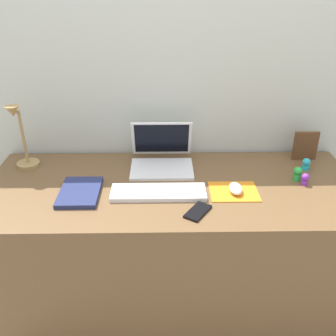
{
  "coord_description": "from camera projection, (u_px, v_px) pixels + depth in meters",
  "views": [
    {
      "loc": [
        -0.04,
        -1.48,
        1.61
      ],
      "look_at": [
        -0.02,
        0.0,
        0.83
      ],
      "focal_mm": 40.76,
      "sensor_mm": 36.0,
      "label": 1
    }
  ],
  "objects": [
    {
      "name": "toy_figurine_green",
      "position": [
        298.0,
        173.0,
        1.74
      ],
      "size": [
        0.04,
        0.04,
        0.07
      ],
      "color": "green",
      "rests_on": "desk"
    },
    {
      "name": "cell_phone",
      "position": [
        198.0,
        212.0,
        1.53
      ],
      "size": [
        0.12,
        0.14,
        0.01
      ],
      "primitive_type": "cube",
      "rotation": [
        0.0,
        0.0,
        -0.59
      ],
      "color": "black",
      "rests_on": "desk"
    },
    {
      "name": "laptop",
      "position": [
        162.0,
        155.0,
        1.87
      ],
      "size": [
        0.3,
        0.28,
        0.21
      ],
      "color": "white",
      "rests_on": "desk"
    },
    {
      "name": "toy_figurine_cyan",
      "position": [
        306.0,
        164.0,
        1.84
      ],
      "size": [
        0.04,
        0.04,
        0.06
      ],
      "color": "#28B7CC",
      "rests_on": "desk"
    },
    {
      "name": "back_wall",
      "position": [
        170.0,
        140.0,
        2.03
      ],
      "size": [
        2.89,
        0.05,
        1.59
      ],
      "primitive_type": "cube",
      "color": "beige",
      "rests_on": "ground_plane"
    },
    {
      "name": "desk_lamp",
      "position": [
        21.0,
        139.0,
        1.79
      ],
      "size": [
        0.11,
        0.15,
        0.33
      ],
      "color": "#A5844C",
      "rests_on": "desk"
    },
    {
      "name": "picture_frame",
      "position": [
        305.0,
        146.0,
        1.92
      ],
      "size": [
        0.12,
        0.02,
        0.15
      ],
      "primitive_type": "cube",
      "color": "brown",
      "rests_on": "desk"
    },
    {
      "name": "ground_plane",
      "position": [
        171.0,
        303.0,
        2.06
      ],
      "size": [
        6.0,
        6.0,
        0.0
      ],
      "primitive_type": "plane",
      "color": "gray"
    },
    {
      "name": "notebook_pad",
      "position": [
        80.0,
        192.0,
        1.65
      ],
      "size": [
        0.17,
        0.24,
        0.02
      ],
      "primitive_type": "cube",
      "rotation": [
        0.0,
        0.0,
        0.0
      ],
      "color": "navy",
      "rests_on": "desk"
    },
    {
      "name": "mouse",
      "position": [
        236.0,
        188.0,
        1.65
      ],
      "size": [
        0.06,
        0.1,
        0.03
      ],
      "primitive_type": "ellipsoid",
      "color": "white",
      "rests_on": "mousepad"
    },
    {
      "name": "desk",
      "position": [
        172.0,
        250.0,
        1.89
      ],
      "size": [
        1.69,
        0.68,
        0.74
      ],
      "primitive_type": "cube",
      "color": "brown",
      "rests_on": "ground_plane"
    },
    {
      "name": "mousepad",
      "position": [
        234.0,
        191.0,
        1.67
      ],
      "size": [
        0.21,
        0.17,
        0.0
      ],
      "primitive_type": "cube",
      "color": "orange",
      "rests_on": "desk"
    },
    {
      "name": "toy_figurine_purple",
      "position": [
        305.0,
        179.0,
        1.71
      ],
      "size": [
        0.03,
        0.03,
        0.05
      ],
      "color": "purple",
      "rests_on": "desk"
    },
    {
      "name": "keyboard",
      "position": [
        158.0,
        192.0,
        1.65
      ],
      "size": [
        0.41,
        0.13,
        0.02
      ],
      "primitive_type": "cube",
      "color": "white",
      "rests_on": "desk"
    }
  ]
}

